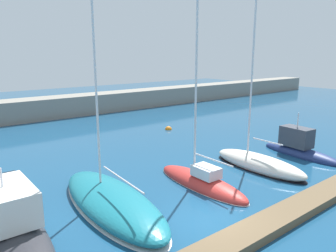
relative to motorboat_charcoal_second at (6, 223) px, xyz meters
name	(u,v)px	position (x,y,z in m)	size (l,w,h in m)	color
ground_plane	(208,222)	(7.37, -4.46, -0.55)	(120.00, 120.00, 0.00)	navy
dock_pier	(244,237)	(7.37, -6.49, -0.34)	(31.31, 1.40, 0.41)	brown
breakwater_seawall	(25,110)	(7.37, 24.24, 0.64)	(108.00, 3.43, 2.38)	gray
motorboat_charcoal_second	(6,223)	(0.00, 0.00, 0.00)	(2.60, 10.02, 3.34)	#2D2D33
sailboat_teal_third	(112,201)	(4.66, -0.52, -0.22)	(3.62, 9.47, 15.15)	#19707F
sailboat_red_fourth	(201,181)	(10.02, -1.30, -0.30)	(1.88, 6.82, 13.88)	#B72D28
sailboat_ivory_fifth	(259,163)	(14.94, -1.62, -0.19)	(2.05, 6.82, 11.24)	silver
motorboat_navy_sixth	(299,148)	(19.75, -1.70, -0.05)	(2.01, 6.41, 3.57)	navy
mooring_buoy_orange	(168,130)	(17.22, 10.78, -0.55)	(0.68, 0.68, 0.68)	orange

